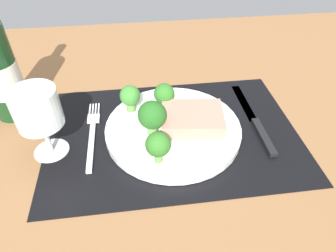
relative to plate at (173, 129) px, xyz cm
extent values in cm
cube|color=brown|center=(0.00, 0.00, -2.60)|extent=(140.00, 110.00, 3.00)
cube|color=black|center=(0.00, 0.00, -0.95)|extent=(47.87, 32.68, 0.30)
cylinder|color=white|center=(0.00, 0.00, 0.00)|extent=(25.84, 25.84, 1.60)
cube|color=tan|center=(3.64, -0.03, 2.21)|extent=(12.43, 10.12, 2.82)
cylinder|color=#6B994C|center=(-4.00, -1.38, 1.81)|extent=(2.00, 2.00, 2.02)
sphere|color=#235B1E|center=(-4.00, -1.38, 5.02)|extent=(5.18, 5.18, 5.18)
cylinder|color=#6B994C|center=(-0.93, 6.22, 1.51)|extent=(1.42, 1.42, 1.42)
sphere|color=#2D6B23|center=(-0.93, 6.22, 3.99)|extent=(4.17, 4.17, 4.17)
cylinder|color=#5B8942|center=(-7.67, 6.00, 1.69)|extent=(1.88, 1.88, 1.78)
sphere|color=#387A2D|center=(-7.67, 6.00, 4.31)|extent=(4.08, 4.08, 4.08)
cylinder|color=#5B8942|center=(-3.68, -8.48, 1.84)|extent=(1.33, 1.33, 2.07)
sphere|color=#2D6B23|center=(-3.68, -8.48, 4.66)|extent=(4.21, 4.21, 4.21)
cube|color=silver|center=(-15.47, -2.00, -0.55)|extent=(1.00, 13.00, 0.50)
cube|color=silver|center=(-15.47, 5.80, -0.55)|extent=(2.40, 2.60, 0.40)
cube|color=silver|center=(-16.37, 8.90, -0.55)|extent=(0.30, 3.60, 0.35)
cube|color=silver|center=(-15.77, 8.90, -0.55)|extent=(0.30, 3.60, 0.35)
cube|color=silver|center=(-15.17, 8.90, -0.55)|extent=(0.30, 3.60, 0.35)
cube|color=silver|center=(-14.57, 8.90, -0.55)|extent=(0.30, 3.60, 0.35)
cube|color=black|center=(16.76, -3.90, -0.40)|extent=(1.40, 10.00, 0.80)
cube|color=silver|center=(16.76, 7.60, -0.65)|extent=(1.80, 13.00, 0.30)
cylinder|color=#143819|center=(-31.84, 10.66, 8.34)|extent=(7.03, 7.03, 18.89)
cylinder|color=silver|center=(-31.84, 10.66, 7.40)|extent=(7.17, 7.17, 6.61)
cylinder|color=silver|center=(-22.61, -1.90, -0.90)|extent=(6.22, 6.22, 0.40)
cylinder|color=silver|center=(-22.61, -1.90, 2.43)|extent=(0.80, 0.80, 6.26)
cylinder|color=silver|center=(-22.61, -1.90, 8.80)|extent=(7.64, 7.64, 6.48)
cylinder|color=#560C19|center=(-22.61, -1.90, 6.80)|extent=(6.72, 6.72, 2.47)
camera|label=1|loc=(-6.52, -42.36, 38.40)|focal=32.02mm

